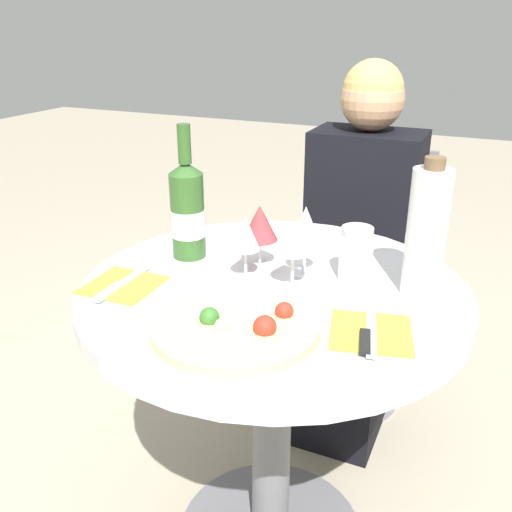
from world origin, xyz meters
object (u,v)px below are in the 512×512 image
Objects in this scene: wine_bottle at (187,210)px; tall_carafe at (427,232)px; dining_table at (272,358)px; pizza_large at (237,325)px; seated_diner at (354,272)px; chair_behind_diner at (362,282)px.

tall_carafe is at bearing 2.31° from wine_bottle.
pizza_large is at bearing -86.80° from dining_table.
tall_carafe is (0.27, -0.52, 0.35)m from seated_diner.
tall_carafe is at bearing 46.41° from pizza_large.
dining_table is 0.40m from wine_bottle.
pizza_large is 1.09× the size of tall_carafe.
chair_behind_diner is 0.84m from tall_carafe.
dining_table is 2.65× the size of wine_bottle.
pizza_large reaches higher than dining_table.
chair_behind_diner is 2.79× the size of wine_bottle.
wine_bottle reaches higher than chair_behind_diner.
chair_behind_diner is 1.01m from pizza_large.
chair_behind_diner is at bearing 67.46° from wine_bottle.
dining_table is at bearing -15.42° from wine_bottle.
seated_diner is (-0.00, -0.14, 0.10)m from chair_behind_diner.
wine_bottle is at bearing 67.46° from chair_behind_diner.
dining_table is at bearing 87.70° from chair_behind_diner.
tall_carafe is (0.29, 0.30, 0.13)m from pizza_large.
pizza_large is 0.40m from wine_bottle.
tall_carafe is (0.30, 0.09, 0.33)m from dining_table.
wine_bottle reaches higher than tall_carafe.
dining_table is at bearing 93.20° from pizza_large.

